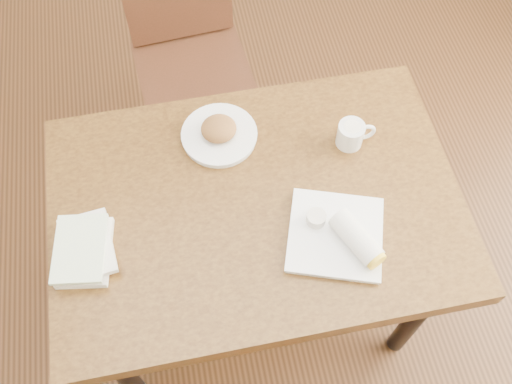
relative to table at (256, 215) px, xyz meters
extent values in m
cube|color=#472814|center=(0.00, 0.00, -0.67)|extent=(4.00, 5.00, 0.01)
cube|color=brown|center=(0.00, 0.00, 0.06)|extent=(1.15, 0.79, 0.06)
cylinder|color=black|center=(-0.47, -0.30, -0.32)|extent=(0.06, 0.06, 0.69)
cylinder|color=black|center=(0.47, -0.30, -0.32)|extent=(0.06, 0.06, 0.69)
cylinder|color=black|center=(-0.47, 0.30, -0.32)|extent=(0.06, 0.06, 0.69)
cylinder|color=black|center=(0.47, 0.30, -0.32)|extent=(0.06, 0.06, 0.69)
cylinder|color=#401E12|center=(0.07, 0.93, -0.44)|extent=(0.04, 0.04, 0.45)
cylinder|color=#401E12|center=(-0.29, 0.90, -0.44)|extent=(0.04, 0.04, 0.45)
cylinder|color=#401E12|center=(0.10, 0.58, -0.44)|extent=(0.04, 0.04, 0.45)
cylinder|color=#401E12|center=(-0.26, 0.55, -0.44)|extent=(0.04, 0.04, 0.45)
cube|color=#401E12|center=(-0.09, 0.74, -0.19)|extent=(0.45, 0.45, 0.04)
cylinder|color=white|center=(-0.06, 0.23, 0.09)|extent=(0.22, 0.22, 0.01)
cylinder|color=white|center=(-0.06, 0.23, 0.10)|extent=(0.23, 0.23, 0.01)
ellipsoid|color=#B27538|center=(-0.06, 0.23, 0.13)|extent=(0.12, 0.12, 0.06)
cylinder|color=white|center=(0.31, 0.14, 0.13)|extent=(0.08, 0.08, 0.08)
torus|color=white|center=(0.35, 0.14, 0.13)|extent=(0.06, 0.01, 0.06)
cylinder|color=tan|center=(0.31, 0.14, 0.16)|extent=(0.07, 0.07, 0.01)
cylinder|color=#F2E5CC|center=(0.31, 0.14, 0.17)|extent=(0.05, 0.05, 0.00)
cube|color=white|center=(0.19, -0.15, 0.09)|extent=(0.31, 0.31, 0.01)
cube|color=white|center=(0.19, -0.15, 0.10)|extent=(0.32, 0.32, 0.01)
cylinder|color=white|center=(0.23, -0.19, 0.14)|extent=(0.12, 0.17, 0.06)
cylinder|color=yellow|center=(0.26, -0.26, 0.14)|extent=(0.06, 0.04, 0.05)
cylinder|color=silver|center=(0.14, -0.10, 0.12)|extent=(0.05, 0.05, 0.03)
cylinder|color=red|center=(0.14, -0.10, 0.13)|extent=(0.04, 0.04, 0.01)
cube|color=white|center=(-0.47, -0.07, 0.10)|extent=(0.16, 0.21, 0.02)
cube|color=silver|center=(-0.46, -0.06, 0.12)|extent=(0.15, 0.20, 0.02)
cube|color=#B7DF94|center=(-0.48, -0.07, 0.13)|extent=(0.16, 0.21, 0.01)
camera|label=1|loc=(-0.15, -0.75, 1.48)|focal=40.00mm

